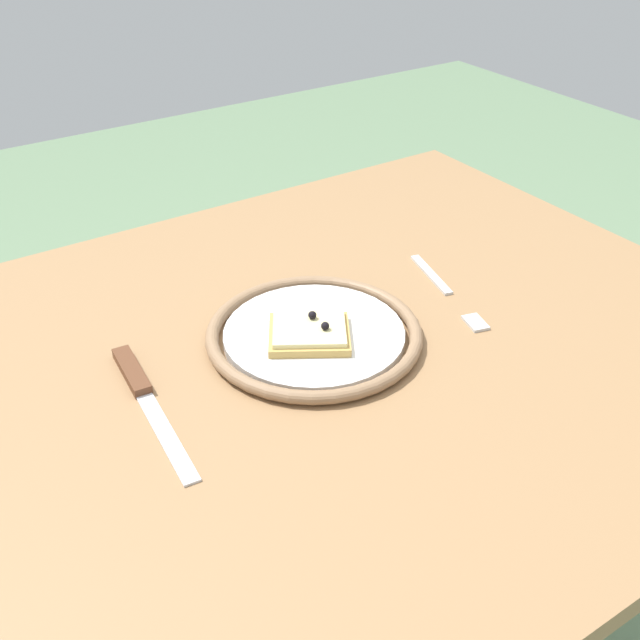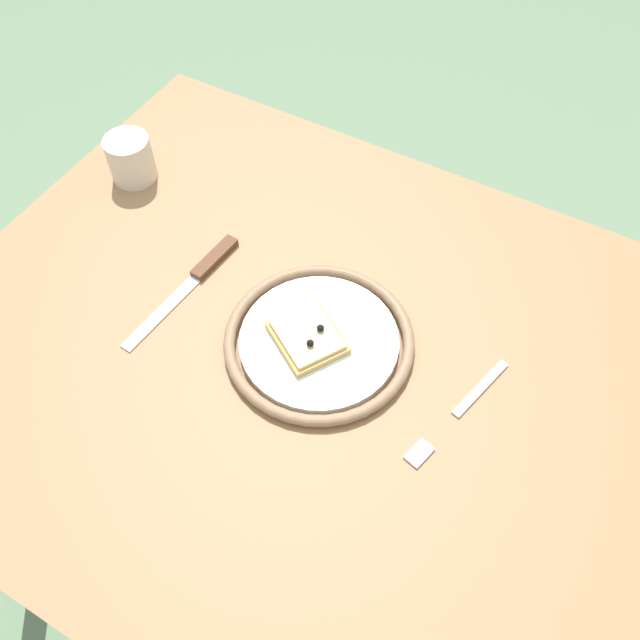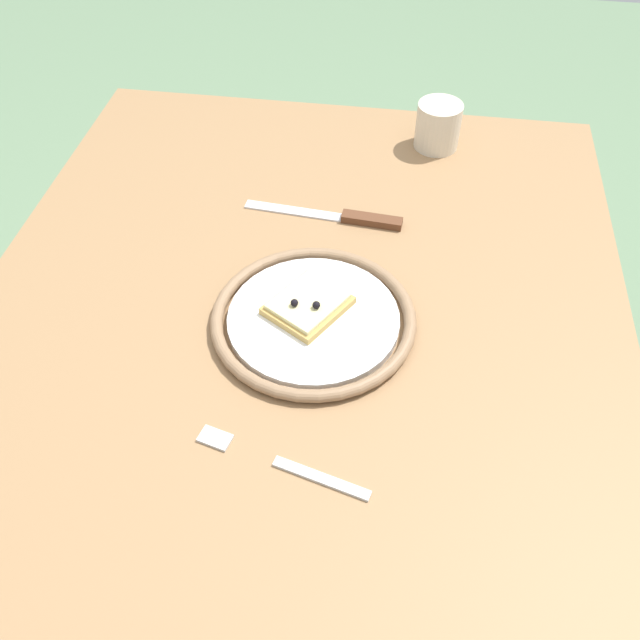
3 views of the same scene
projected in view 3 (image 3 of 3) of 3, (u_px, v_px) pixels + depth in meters
The scene contains 7 objects.
ground_plane at pixel (305, 563), 1.43m from camera, with size 6.00×6.00×0.00m, color slate.
dining_table at pixel (297, 369), 0.95m from camera, with size 1.08×0.86×0.75m.
plate at pixel (314, 316), 0.87m from camera, with size 0.26×0.26×0.02m.
pizza_slice_near at pixel (308, 304), 0.87m from camera, with size 0.12×0.12×0.03m.
knife at pixel (350, 218), 1.02m from camera, with size 0.04×0.24×0.01m.
fork at pixel (280, 463), 0.74m from camera, with size 0.07×0.20×0.00m.
cup at pixel (438, 126), 1.13m from camera, with size 0.07×0.07×0.08m, color beige.
Camera 3 is at (-0.58, -0.12, 1.39)m, focal length 38.35 mm.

